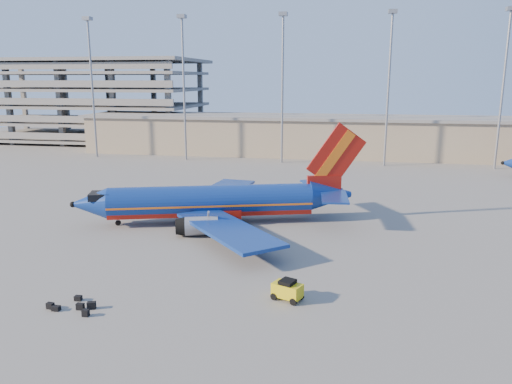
% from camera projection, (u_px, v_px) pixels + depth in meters
% --- Properties ---
extents(ground, '(220.00, 220.00, 0.00)m').
position_uv_depth(ground, '(271.00, 231.00, 55.07)').
color(ground, slate).
rests_on(ground, ground).
extents(terminal_building, '(122.00, 16.00, 8.50)m').
position_uv_depth(terminal_building, '(358.00, 136.00, 107.93)').
color(terminal_building, gray).
rests_on(terminal_building, ground).
extents(parking_garage, '(62.00, 32.00, 21.40)m').
position_uv_depth(parking_garage, '(87.00, 96.00, 134.50)').
color(parking_garage, slate).
rests_on(parking_garage, ground).
extents(light_mast_row, '(101.60, 1.60, 28.65)m').
position_uv_depth(light_mast_row, '(335.00, 72.00, 94.38)').
color(light_mast_row, gray).
rests_on(light_mast_row, ground).
extents(aircraft_main, '(33.01, 31.26, 11.50)m').
position_uv_depth(aircraft_main, '(218.00, 202.00, 57.83)').
color(aircraft_main, navy).
rests_on(aircraft_main, ground).
extents(baggage_tug, '(2.57, 2.10, 1.60)m').
position_uv_depth(baggage_tug, '(287.00, 290.00, 37.73)').
color(baggage_tug, gold).
rests_on(baggage_tug, ground).
extents(luggage_pile, '(3.65, 2.63, 0.53)m').
position_uv_depth(luggage_pile, '(75.00, 306.00, 36.33)').
color(luggage_pile, black).
rests_on(luggage_pile, ground).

